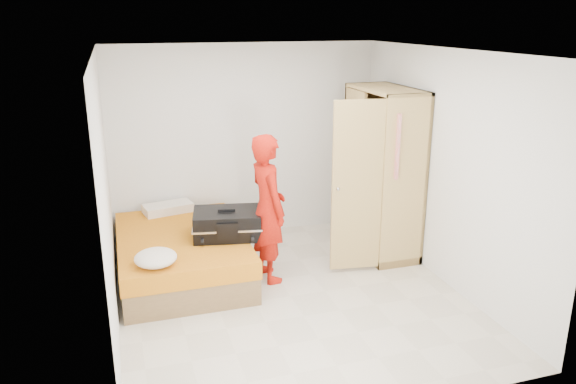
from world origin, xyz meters
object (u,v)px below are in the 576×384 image
object	(u,v)px
wardrobe	(380,177)
suitcase	(227,224)
bed	(182,255)
person	(268,208)
round_cushion	(156,258)

from	to	relation	value
wardrobe	suitcase	size ratio (longest dim) A/B	2.44
bed	suitcase	xyz separation A→B (m)	(0.51, -0.19, 0.40)
person	suitcase	xyz separation A→B (m)	(-0.44, 0.18, -0.20)
bed	suitcase	distance (m)	0.68
round_cushion	bed	bearing A→B (deg)	66.01
bed	person	world-z (taller)	person
bed	person	size ratio (longest dim) A/B	1.19
suitcase	round_cushion	size ratio (longest dim) A/B	2.00
person	suitcase	distance (m)	0.51
wardrobe	person	world-z (taller)	wardrobe
suitcase	wardrobe	bearing A→B (deg)	14.98
bed	round_cushion	world-z (taller)	round_cushion
bed	suitcase	size ratio (longest dim) A/B	2.35
wardrobe	person	xyz separation A→B (m)	(-1.55, -0.33, -0.15)
bed	person	distance (m)	1.18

